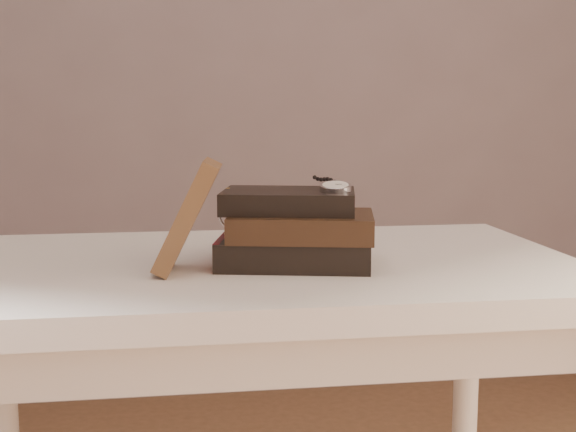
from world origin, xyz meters
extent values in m
cube|color=silver|center=(0.00, 0.35, 0.73)|extent=(1.00, 0.60, 0.04)
cube|color=white|center=(0.00, 0.35, 0.67)|extent=(0.88, 0.49, 0.08)
cylinder|color=white|center=(0.45, 0.60, 0.35)|extent=(0.05, 0.05, 0.71)
cube|color=black|center=(0.05, 0.30, 0.77)|extent=(0.25, 0.20, 0.04)
cube|color=beige|center=(0.05, 0.30, 0.77)|extent=(0.24, 0.19, 0.03)
cube|color=gold|center=(-0.05, 0.35, 0.77)|extent=(0.01, 0.01, 0.04)
cube|color=maroon|center=(-0.06, 0.33, 0.77)|extent=(0.04, 0.14, 0.04)
cube|color=black|center=(0.06, 0.29, 0.81)|extent=(0.24, 0.19, 0.04)
cube|color=beige|center=(0.06, 0.29, 0.81)|extent=(0.23, 0.18, 0.03)
cube|color=gold|center=(-0.04, 0.34, 0.81)|extent=(0.01, 0.01, 0.04)
cube|color=black|center=(0.04, 0.31, 0.85)|extent=(0.22, 0.18, 0.03)
cube|color=beige|center=(0.05, 0.31, 0.85)|extent=(0.21, 0.16, 0.03)
cube|color=gold|center=(-0.05, 0.36, 0.85)|extent=(0.01, 0.01, 0.03)
cube|color=#482E1B|center=(-0.11, 0.28, 0.83)|extent=(0.11, 0.12, 0.16)
cylinder|color=silver|center=(0.11, 0.28, 0.87)|extent=(0.06, 0.06, 0.02)
cylinder|color=white|center=(0.11, 0.28, 0.87)|extent=(0.05, 0.05, 0.01)
torus|color=silver|center=(0.11, 0.28, 0.87)|extent=(0.05, 0.05, 0.01)
cylinder|color=silver|center=(0.11, 0.30, 0.87)|extent=(0.01, 0.01, 0.01)
cube|color=black|center=(0.11, 0.28, 0.87)|extent=(0.00, 0.01, 0.00)
cube|color=black|center=(0.11, 0.28, 0.87)|extent=(0.01, 0.00, 0.00)
sphere|color=black|center=(0.11, 0.31, 0.87)|extent=(0.01, 0.01, 0.01)
sphere|color=black|center=(0.11, 0.33, 0.88)|extent=(0.01, 0.01, 0.01)
sphere|color=black|center=(0.11, 0.34, 0.88)|extent=(0.01, 0.01, 0.01)
sphere|color=black|center=(0.11, 0.35, 0.87)|extent=(0.01, 0.01, 0.01)
sphere|color=black|center=(0.10, 0.37, 0.87)|extent=(0.01, 0.01, 0.01)
sphere|color=black|center=(0.10, 0.38, 0.87)|extent=(0.01, 0.01, 0.01)
sphere|color=black|center=(0.10, 0.40, 0.87)|extent=(0.01, 0.01, 0.01)
torus|color=silver|center=(-0.04, 0.39, 0.82)|extent=(0.05, 0.02, 0.05)
torus|color=silver|center=(0.01, 0.38, 0.82)|extent=(0.05, 0.02, 0.05)
cylinder|color=silver|center=(-0.01, 0.39, 0.82)|extent=(0.01, 0.01, 0.00)
cylinder|color=silver|center=(-0.05, 0.45, 0.81)|extent=(0.03, 0.10, 0.02)
cylinder|color=silver|center=(0.04, 0.43, 0.81)|extent=(0.03, 0.10, 0.02)
camera|label=1|loc=(-0.13, -0.84, 0.99)|focal=48.33mm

